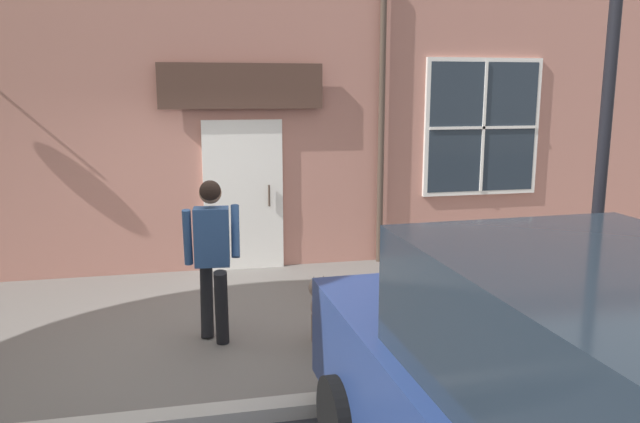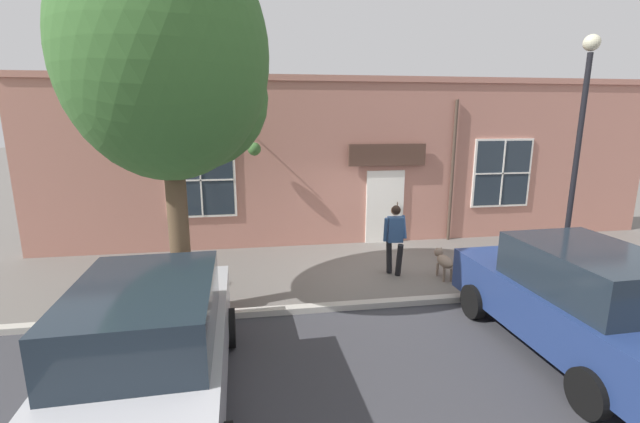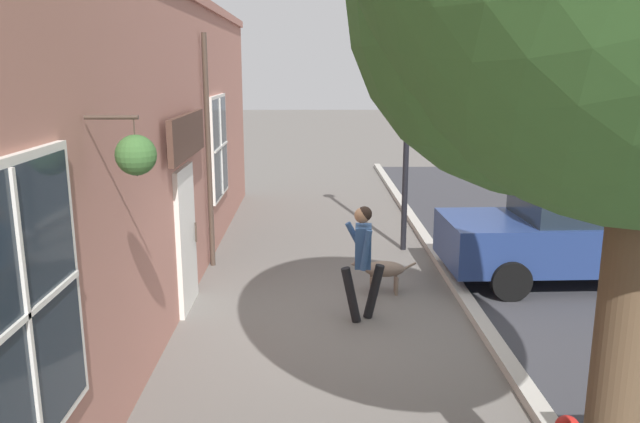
% 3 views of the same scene
% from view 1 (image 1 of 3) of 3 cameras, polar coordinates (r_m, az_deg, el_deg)
% --- Properties ---
extents(ground_plane, '(90.00, 90.00, 0.00)m').
position_cam_1_polar(ground_plane, '(6.90, -10.75, -10.38)').
color(ground_plane, '#66605B').
extents(storefront_facade, '(0.95, 18.00, 4.66)m').
position_cam_1_polar(storefront_facade, '(8.77, -11.75, 9.78)').
color(storefront_facade, '#B27566').
rests_on(storefront_facade, ground_plane).
extents(pedestrian_walking, '(0.63, 0.58, 1.65)m').
position_cam_1_polar(pedestrian_walking, '(6.25, -9.84, -3.16)').
color(pedestrian_walking, black).
rests_on(pedestrian_walking, ground_plane).
extents(dog_on_leash, '(1.04, 0.30, 0.63)m').
position_cam_1_polar(dog_on_leash, '(6.20, 0.39, -8.70)').
color(dog_on_leash, '#7F6B5B').
rests_on(dog_on_leash, ground_plane).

